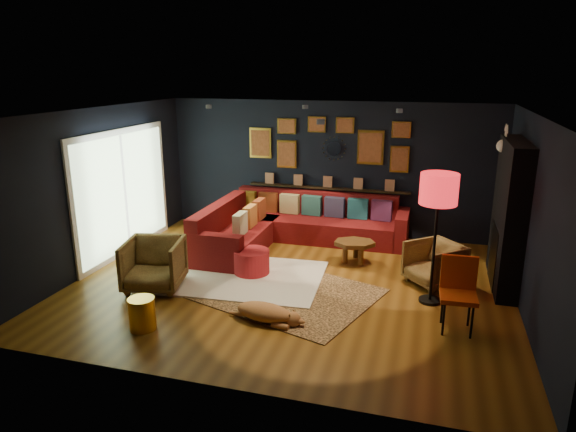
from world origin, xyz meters
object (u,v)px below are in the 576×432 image
(sectional, at_px, (285,227))
(orange_chair, at_px, (459,287))
(pouf, at_px, (252,261))
(gold_stool, at_px, (142,314))
(coffee_table, at_px, (354,245))
(floor_lamp, at_px, (439,194))
(dog, at_px, (264,309))
(armchair_right, at_px, (434,262))
(armchair_left, at_px, (154,262))

(sectional, relative_size, orange_chair, 3.64)
(sectional, xyz_separation_m, pouf, (-0.09, -1.61, -0.10))
(sectional, distance_m, pouf, 1.61)
(pouf, height_order, gold_stool, gold_stool)
(pouf, relative_size, orange_chair, 0.61)
(coffee_table, distance_m, floor_lamp, 2.16)
(gold_stool, bearing_deg, floor_lamp, 27.56)
(floor_lamp, height_order, dog, floor_lamp)
(armchair_right, distance_m, dog, 2.81)
(coffee_table, relative_size, armchair_right, 1.10)
(floor_lamp, bearing_deg, dog, -149.65)
(gold_stool, bearing_deg, sectional, 77.55)
(orange_chair, bearing_deg, gold_stool, -165.96)
(coffee_table, bearing_deg, gold_stool, -126.20)
(pouf, relative_size, armchair_left, 0.68)
(pouf, relative_size, dog, 0.54)
(armchair_right, bearing_deg, pouf, -123.69)
(sectional, distance_m, orange_chair, 3.94)
(pouf, relative_size, floor_lamp, 0.31)
(dog, bearing_deg, floor_lamp, 38.22)
(dog, bearing_deg, armchair_left, 171.80)
(coffee_table, height_order, floor_lamp, floor_lamp)
(coffee_table, xyz_separation_m, pouf, (-1.50, -0.96, -0.10))
(pouf, bearing_deg, coffee_table, 32.59)
(sectional, bearing_deg, pouf, -93.35)
(pouf, bearing_deg, dog, -64.33)
(armchair_right, relative_size, gold_stool, 1.74)
(coffee_table, distance_m, pouf, 1.78)
(armchair_left, height_order, armchair_right, armchair_left)
(coffee_table, bearing_deg, dog, -108.21)
(sectional, bearing_deg, coffee_table, -24.83)
(coffee_table, bearing_deg, orange_chair, -49.90)
(armchair_right, relative_size, orange_chair, 0.78)
(armchair_right, bearing_deg, dog, -90.27)
(armchair_left, relative_size, orange_chair, 0.90)
(gold_stool, xyz_separation_m, floor_lamp, (3.49, 1.82, 1.36))
(sectional, xyz_separation_m, coffee_table, (1.41, -0.65, -0.01))
(sectional, xyz_separation_m, orange_chair, (3.00, -2.55, 0.23))
(orange_chair, bearing_deg, armchair_right, 99.75)
(armchair_left, bearing_deg, coffee_table, 21.86)
(orange_chair, bearing_deg, dog, -170.16)
(coffee_table, bearing_deg, armchair_right, -23.15)
(sectional, relative_size, floor_lamp, 1.84)
(coffee_table, relative_size, floor_lamp, 0.43)
(sectional, distance_m, armchair_left, 2.84)
(sectional, bearing_deg, floor_lamp, -34.75)
(orange_chair, bearing_deg, sectional, 137.17)
(sectional, distance_m, coffee_table, 1.55)
(pouf, xyz_separation_m, armchair_left, (-1.21, -0.91, 0.20))
(armchair_right, relative_size, dog, 0.69)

